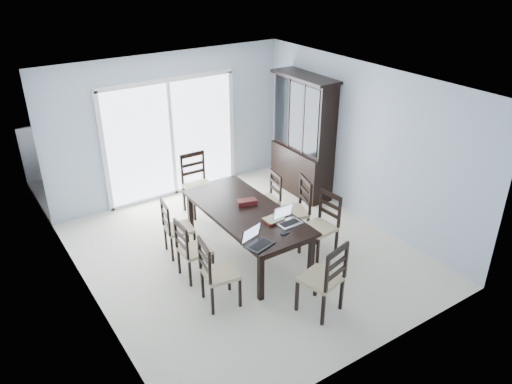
# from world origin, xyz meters

# --- Properties ---
(floor) EXTENTS (5.00, 5.00, 0.00)m
(floor) POSITION_xyz_m (0.00, 0.00, 0.00)
(floor) COLOR silver
(floor) RESTS_ON ground
(ceiling) EXTENTS (5.00, 5.00, 0.00)m
(ceiling) POSITION_xyz_m (0.00, 0.00, 2.60)
(ceiling) COLOR white
(ceiling) RESTS_ON back_wall
(back_wall) EXTENTS (4.50, 0.02, 2.60)m
(back_wall) POSITION_xyz_m (0.00, 2.50, 1.30)
(back_wall) COLOR #ACBACD
(back_wall) RESTS_ON floor
(wall_left) EXTENTS (0.02, 5.00, 2.60)m
(wall_left) POSITION_xyz_m (-2.25, 0.00, 1.30)
(wall_left) COLOR #ACBACD
(wall_left) RESTS_ON floor
(wall_right) EXTENTS (0.02, 5.00, 2.60)m
(wall_right) POSITION_xyz_m (2.25, 0.00, 1.30)
(wall_right) COLOR #ACBACD
(wall_right) RESTS_ON floor
(balcony) EXTENTS (4.50, 2.00, 0.10)m
(balcony) POSITION_xyz_m (0.00, 3.50, -0.05)
(balcony) COLOR gray
(balcony) RESTS_ON ground
(railing) EXTENTS (4.50, 0.06, 1.10)m
(railing) POSITION_xyz_m (0.00, 4.50, 0.55)
(railing) COLOR #99999E
(railing) RESTS_ON balcony
(dining_table) EXTENTS (1.00, 2.20, 0.75)m
(dining_table) POSITION_xyz_m (0.00, 0.00, 0.67)
(dining_table) COLOR black
(dining_table) RESTS_ON floor
(china_hutch) EXTENTS (0.50, 1.38, 2.20)m
(china_hutch) POSITION_xyz_m (2.02, 1.25, 1.07)
(china_hutch) COLOR black
(china_hutch) RESTS_ON floor
(sliding_door) EXTENTS (2.52, 0.05, 2.18)m
(sliding_door) POSITION_xyz_m (0.00, 2.48, 1.09)
(sliding_door) COLOR silver
(sliding_door) RESTS_ON floor
(chair_left_near) EXTENTS (0.49, 0.48, 1.10)m
(chair_left_near) POSITION_xyz_m (-0.97, -0.75, 0.58)
(chair_left_near) COLOR black
(chair_left_near) RESTS_ON floor
(chair_left_mid) EXTENTS (0.41, 0.40, 1.04)m
(chair_left_mid) POSITION_xyz_m (-0.98, -0.07, 0.55)
(chair_left_mid) COLOR black
(chair_left_mid) RESTS_ON floor
(chair_left_far) EXTENTS (0.45, 0.44, 1.03)m
(chair_left_far) POSITION_xyz_m (-0.90, 0.60, 0.54)
(chair_left_far) COLOR black
(chair_left_far) RESTS_ON floor
(chair_right_near) EXTENTS (0.47, 0.46, 1.13)m
(chair_right_near) POSITION_xyz_m (0.98, -0.59, 0.60)
(chair_right_near) COLOR black
(chair_right_near) RESTS_ON floor
(chair_right_mid) EXTENTS (0.57, 0.56, 1.19)m
(chair_right_mid) POSITION_xyz_m (0.91, -0.05, 0.63)
(chair_right_mid) COLOR black
(chair_right_mid) RESTS_ON floor
(chair_right_far) EXTENTS (0.44, 0.43, 1.01)m
(chair_right_far) POSITION_xyz_m (0.87, 0.62, 0.53)
(chair_right_far) COLOR black
(chair_right_far) RESTS_ON floor
(chair_end_near) EXTENTS (0.54, 0.55, 1.18)m
(chair_end_near) POSITION_xyz_m (0.10, -1.69, 0.63)
(chair_end_near) COLOR black
(chair_end_near) RESTS_ON floor
(chair_end_far) EXTENTS (0.46, 0.48, 1.21)m
(chair_end_far) POSITION_xyz_m (0.04, 1.65, 0.64)
(chair_end_far) COLOR black
(chair_end_far) RESTS_ON floor
(laptop_dark) EXTENTS (0.40, 0.33, 0.24)m
(laptop_dark) POSITION_xyz_m (-0.36, -0.88, 0.81)
(laptop_dark) COLOR black
(laptop_dark) RESTS_ON dining_table
(laptop_silver) EXTENTS (0.34, 0.24, 0.23)m
(laptop_silver) POSITION_xyz_m (0.29, -0.65, 0.81)
(laptop_silver) COLOR silver
(laptop_silver) RESTS_ON dining_table
(book_stack) EXTENTS (0.28, 0.22, 0.04)m
(book_stack) POSITION_xyz_m (0.15, -0.47, 0.77)
(book_stack) COLOR maroon
(book_stack) RESTS_ON dining_table
(cell_phone) EXTENTS (0.13, 0.07, 0.01)m
(cell_phone) POSITION_xyz_m (0.08, -0.83, 0.76)
(cell_phone) COLOR black
(cell_phone) RESTS_ON dining_table
(game_box) EXTENTS (0.31, 0.21, 0.07)m
(game_box) POSITION_xyz_m (0.12, 0.16, 0.78)
(game_box) COLOR #43110D
(game_box) RESTS_ON dining_table
(hot_tub) EXTENTS (1.85, 1.70, 0.86)m
(hot_tub) POSITION_xyz_m (-0.44, 3.51, 0.43)
(hot_tub) COLOR maroon
(hot_tub) RESTS_ON balcony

